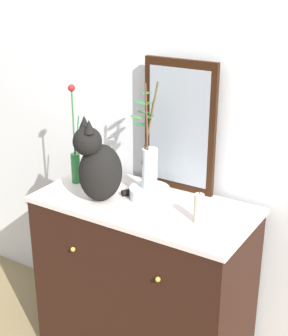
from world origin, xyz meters
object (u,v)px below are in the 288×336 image
vase_glass_clear (149,161)px  candle_pillar (199,208)px  sideboard (144,282)px  vase_slim_green (75,157)px  mirror_leaning (179,127)px  cat_sitting (98,166)px  bowl_porcelain (150,193)px

vase_glass_clear → candle_pillar: bearing=-17.8°
sideboard → vase_slim_green: vase_slim_green is taller
mirror_leaning → candle_pillar: mirror_leaning is taller
sideboard → cat_sitting: cat_sitting is taller
cat_sitting → vase_glass_clear: bearing=39.3°
mirror_leaning → candle_pillar: 0.46m
vase_slim_green → candle_pillar: size_ratio=3.52×
mirror_leaning → bowl_porcelain: size_ratio=3.34×
cat_sitting → vase_glass_clear: (0.19, 0.15, 0.01)m
vase_slim_green → bowl_porcelain: 0.45m
cat_sitting → candle_pillar: cat_sitting is taller
cat_sitting → vase_glass_clear: size_ratio=0.81×
mirror_leaning → candle_pillar: (0.25, -0.28, -0.26)m
sideboard → vase_slim_green: bearing=177.1°
candle_pillar → cat_sitting: bearing=-174.3°
mirror_leaning → bowl_porcelain: 0.36m
sideboard → candle_pillar: bearing=-7.7°
sideboard → cat_sitting: (-0.20, -0.09, 0.64)m
cat_sitting → vase_glass_clear: vase_glass_clear is taller
vase_glass_clear → sideboard: bearing=-81.2°
candle_pillar → bowl_porcelain: bearing=162.2°
sideboard → candle_pillar: size_ratio=7.23×
sideboard → mirror_leaning: mirror_leaning is taller
sideboard → vase_glass_clear: bearing=98.8°
sideboard → bowl_porcelain: 0.49m
vase_slim_green → bowl_porcelain: (0.43, 0.04, -0.11)m
cat_sitting → bowl_porcelain: (0.19, 0.15, -0.15)m
mirror_leaning → vase_glass_clear: (-0.07, -0.17, -0.14)m
cat_sitting → vase_slim_green: bearing=154.2°
bowl_porcelain → candle_pillar: (0.32, -0.10, 0.04)m
sideboard → mirror_leaning: size_ratio=1.62×
mirror_leaning → vase_glass_clear: bearing=-110.8°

